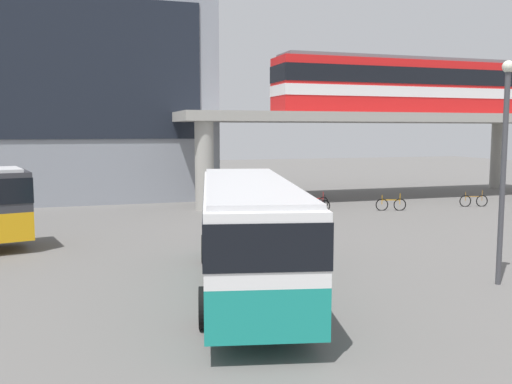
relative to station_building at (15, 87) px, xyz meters
name	(u,v)px	position (x,y,z in m)	size (l,w,h in m)	color
ground_plane	(191,230)	(9.00, -17.05, -7.66)	(120.00, 120.00, 0.00)	#605E5B
station_building	(15,87)	(0.00, 0.00, 0.00)	(25.99, 13.52, 15.31)	gray
elevated_platform	(375,126)	(23.72, -8.12, -2.68)	(27.71, 6.78, 5.81)	#9E9B93
train	(400,85)	(25.57, -8.12, 0.12)	(18.15, 2.96, 3.84)	red
bus_main	(248,223)	(8.69, -27.37, -5.67)	(4.89, 11.33, 3.22)	teal
bicycle_brown	(474,201)	(27.18, -14.23, -7.30)	(1.75, 0.48, 1.04)	black
bicycle_red	(316,203)	(17.49, -12.23, -7.30)	(1.78, 0.31, 1.04)	black
bicycle_orange	(391,204)	(21.41, -14.20, -7.30)	(1.73, 0.59, 1.04)	black
bicycle_black	(317,206)	(16.93, -13.66, -7.30)	(1.78, 0.30, 1.04)	black
pedestrian_walking_across	(270,206)	(13.55, -15.25, -6.93)	(0.33, 0.44, 1.57)	#26262D
lamp_post	(504,155)	(16.15, -29.08, -3.72)	(0.36, 0.36, 6.71)	#3F3F44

